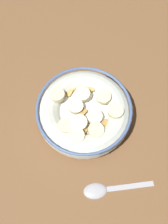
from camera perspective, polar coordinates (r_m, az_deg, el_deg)
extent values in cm
cube|color=brown|center=(59.07, 0.00, -1.53)|extent=(118.97, 118.97, 2.00)
cylinder|color=beige|center=(57.86, 0.00, -1.05)|extent=(10.64, 10.64, 0.60)
torus|color=beige|center=(55.82, 0.00, -0.20)|extent=(19.35, 19.35, 5.02)
torus|color=#4C6699|center=(53.80, 0.00, 0.72)|extent=(19.36, 19.36, 0.60)
cylinder|color=white|center=(55.10, 0.00, 0.12)|extent=(16.33, 16.33, 0.40)
cube|color=tan|center=(53.56, -2.10, -2.48)|extent=(2.06, 2.06, 0.75)
cube|color=tan|center=(55.72, 4.77, 2.71)|extent=(2.29, 2.29, 0.78)
cube|color=tan|center=(57.43, 2.04, 6.17)|extent=(2.20, 2.19, 0.80)
cube|color=tan|center=(56.82, 1.27, 4.96)|extent=(2.28, 2.27, 0.79)
cube|color=#B78947|center=(53.33, -6.34, -3.38)|extent=(2.30, 2.30, 0.78)
cube|color=#AD7F42|center=(52.64, -4.55, -5.05)|extent=(2.05, 2.03, 0.80)
cube|color=tan|center=(56.37, -3.48, 4.10)|extent=(2.17, 2.21, 0.95)
cube|color=#AD7F42|center=(53.45, 4.60, -2.60)|extent=(1.79, 1.87, 0.97)
cube|color=tan|center=(53.33, 2.07, -3.02)|extent=(2.08, 2.10, 0.79)
cube|color=tan|center=(54.81, 6.46, 0.19)|extent=(2.35, 2.35, 0.83)
cube|color=#AD7F42|center=(54.35, -0.49, 0.16)|extent=(1.93, 1.96, 0.83)
cube|color=tan|center=(57.06, -2.38, 5.40)|extent=(2.24, 2.27, 0.88)
cube|color=tan|center=(55.66, 6.47, 2.47)|extent=(2.27, 2.25, 0.86)
cube|color=#AD7F42|center=(53.03, -0.18, -3.68)|extent=(2.11, 2.05, 0.96)
cylinder|color=beige|center=(52.35, -3.77, -2.86)|extent=(4.19, 4.24, 1.23)
cylinder|color=beige|center=(51.99, 2.54, -3.80)|extent=(4.27, 4.23, 1.48)
cylinder|color=beige|center=(54.72, 4.09, 3.23)|extent=(3.56, 3.56, 0.96)
cylinder|color=#F4EABC|center=(54.64, -0.32, 3.79)|extent=(4.18, 4.15, 1.08)
cylinder|color=#F9EFC6|center=(53.81, -1.83, 1.19)|extent=(3.34, 3.39, 1.50)
cylinder|color=#F4EABC|center=(53.15, 2.24, -0.98)|extent=(4.41, 4.36, 1.41)
cylinder|color=beige|center=(54.77, -5.66, 3.59)|extent=(4.22, 4.17, 1.27)
cylinder|color=beige|center=(51.67, -1.62, -4.99)|extent=(4.30, 4.22, 1.38)
cylinder|color=#F4EABC|center=(52.09, -0.98, -2.18)|extent=(4.05, 4.02, 1.31)
cylinder|color=beige|center=(53.40, 6.67, 0.16)|extent=(4.30, 4.31, 1.08)
ellipsoid|color=#A5A5AD|center=(53.93, 2.38, -16.20)|extent=(4.98, 5.45, 0.80)
cube|color=#A5A5AD|center=(54.95, 9.72, -15.14)|extent=(5.70, 8.33, 0.36)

